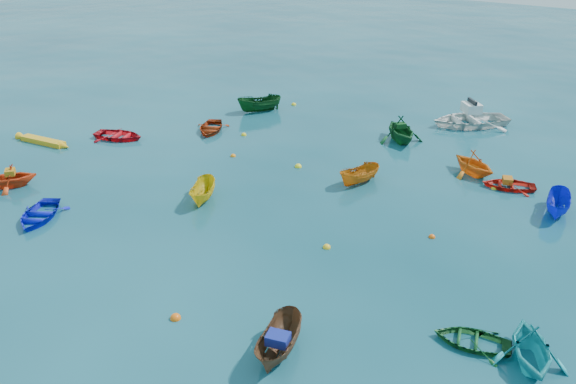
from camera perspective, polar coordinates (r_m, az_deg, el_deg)
The scene contains 30 objects.
ground at distance 24.25m, azimuth -7.15°, elevation -5.04°, with size 160.00×160.00×0.00m, color #093747.
dinghy_blue_sw at distance 28.26m, azimuth -23.93°, elevation -2.47°, with size 2.15×3.01×0.62m, color #111AD4.
sampan_brown_mid at distance 18.59m, azimuth -0.85°, elevation -16.09°, with size 1.08×2.86×1.11m, color brown.
dinghy_orange_w at distance 32.15m, azimuth -26.20°, elevation 0.51°, with size 2.15×2.50×1.31m, color #E14115.
sampan_yellow_mid at distance 27.79m, azimuth -8.55°, elevation -0.81°, with size 1.02×2.70×1.04m, color gold.
dinghy_green_e at distance 19.86m, azimuth 18.10°, elevation -14.42°, with size 1.74×2.44×0.51m, color #125020.
dinghy_cyan_se at distance 19.77m, azimuth 23.16°, elevation -15.65°, with size 2.33×2.70×1.42m, color #1CAAB1.
dinghy_red_nw at distance 36.70m, azimuth -16.79°, elevation 5.21°, with size 2.26×3.16×0.66m, color red.
sampan_orange_n at distance 29.44m, azimuth 7.24°, elevation 0.90°, with size 1.01×2.67×1.03m, color #C66C12.
dinghy_green_n at distance 35.47m, azimuth 11.29°, elevation 5.11°, with size 2.74×3.18×1.67m, color #135523.
dinghy_red_ne at distance 30.84m, azimuth 21.46°, elevation 0.40°, with size 1.86×2.59×0.54m, color red.
sampan_blue_far at distance 29.16m, azimuth 25.61°, elevation -1.93°, with size 1.05×2.80×1.08m, color #101DD4.
dinghy_red_far at distance 36.79m, azimuth -7.85°, elevation 6.16°, with size 2.15×3.01×0.62m, color #9C2E0D.
dinghy_orange_far at distance 31.84m, azimuth 18.20°, elevation 1.75°, with size 2.35×2.72×1.43m, color orange.
sampan_green_far at distance 40.30m, azimuth -2.89°, elevation 8.17°, with size 1.22×3.23×1.25m, color #104418.
kayak_yellow at distance 37.52m, azimuth -23.58°, elevation 4.55°, with size 0.58×3.93×0.40m, color #ECA414, non-canonical shape.
motorboat_white at distance 39.38m, azimuth 17.89°, elevation 6.48°, with size 3.64×5.09×1.66m, color silver.
tarp_blue_a at distance 18.01m, azimuth -1.03°, elevation -14.69°, with size 0.71×0.53×0.34m, color navy.
tarp_orange_a at distance 31.84m, azimuth -26.40°, elevation 1.82°, with size 0.60×0.46×0.29m, color orange.
tarp_green_b at distance 35.22m, azimuth 11.37°, elevation 6.66°, with size 0.60×0.45×0.29m, color #134C1B.
tarp_orange_b at distance 30.66m, azimuth 21.40°, elevation 1.12°, with size 0.62×0.47×0.30m, color #B96113.
buoy_ye_a at distance 23.71m, azimuth 3.95°, elevation -5.67°, with size 0.34×0.34×0.34m, color yellow.
buoy_or_b at distance 20.28m, azimuth -11.35°, elevation -12.48°, with size 0.38×0.38×0.38m, color #FF650D.
buoy_ye_b at distance 35.83m, azimuth -4.51°, elevation 5.77°, with size 0.34×0.34×0.34m, color yellow.
buoy_or_c at distance 32.66m, azimuth -5.60°, elevation 3.62°, with size 0.32×0.32×0.32m, color orange.
buoy_ye_c at distance 31.11m, azimuth 1.04°, elevation 2.56°, with size 0.39×0.39×0.39m, color yellow.
buoy_or_d at distance 25.16m, azimuth 14.41°, elevation -4.49°, with size 0.29×0.29×0.29m, color #FA5E0D.
buoy_ye_d at distance 41.70m, azimuth 0.59°, elevation 8.84°, with size 0.36×0.36×0.36m, color yellow.
buoy_or_e at distance 36.39m, azimuth 12.22°, elevation 5.57°, with size 0.31×0.31×0.31m, color #F05E0D.
buoy_ye_e at distance 30.49m, azimuth 20.21°, elevation 0.32°, with size 0.33×0.33×0.33m, color yellow.
Camera 1 is at (14.75, -14.59, 12.55)m, focal length 35.00 mm.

